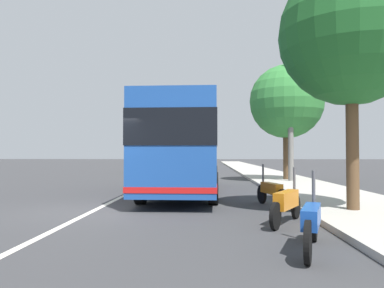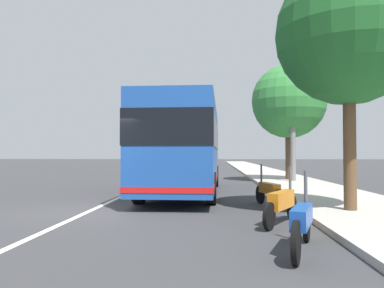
{
  "view_description": "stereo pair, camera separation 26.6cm",
  "coord_description": "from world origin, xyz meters",
  "views": [
    {
      "loc": [
        -10.25,
        -3.14,
        1.55
      ],
      "look_at": [
        5.05,
        -2.48,
        1.96
      ],
      "focal_mm": 35.48,
      "sensor_mm": 36.0,
      "label": 1
    },
    {
      "loc": [
        -10.23,
        -3.4,
        1.55
      ],
      "look_at": [
        5.05,
        -2.48,
        1.96
      ],
      "focal_mm": 35.48,
      "sensor_mm": 36.0,
      "label": 2
    }
  ],
  "objects": [
    {
      "name": "car_side_street",
      "position": [
        21.77,
        2.24,
        0.75
      ],
      "size": [
        3.95,
        1.97,
        1.58
      ],
      "rotation": [
        0.0,
        0.0,
        3.17
      ],
      "color": "#2D7238",
      "rests_on": "ground"
    },
    {
      "name": "car_oncoming",
      "position": [
        30.25,
        -2.06,
        0.67
      ],
      "size": [
        3.99,
        1.98,
        1.39
      ],
      "rotation": [
        0.0,
        0.0,
        -0.04
      ],
      "color": "navy",
      "rests_on": "ground"
    },
    {
      "name": "motorcycle_angled",
      "position": [
        1.08,
        -5.0,
        0.45
      ],
      "size": [
        2.0,
        0.59,
        1.24
      ],
      "rotation": [
        0.0,
        0.0,
        0.25
      ],
      "color": "black",
      "rests_on": "ground"
    },
    {
      "name": "motorcycle_mid_row",
      "position": [
        -4.1,
        -4.78,
        0.46
      ],
      "size": [
        2.08,
        0.77,
        1.26
      ],
      "rotation": [
        0.0,
        0.0,
        -0.33
      ],
      "color": "black",
      "rests_on": "ground"
    },
    {
      "name": "utility_pole",
      "position": [
        10.2,
        -7.55,
        3.59
      ],
      "size": [
        0.29,
        0.29,
        7.19
      ],
      "primitive_type": "cylinder",
      "color": "slate",
      "rests_on": "ground"
    },
    {
      "name": "ground_plane",
      "position": [
        0.0,
        0.0,
        0.0
      ],
      "size": [
        220.0,
        220.0,
        0.0
      ],
      "primitive_type": "plane",
      "color": "#38383A"
    },
    {
      "name": "lane_divider_line",
      "position": [
        10.0,
        0.0,
        0.0
      ],
      "size": [
        110.0,
        0.16,
        0.01
      ],
      "primitive_type": "cube",
      "color": "silver",
      "rests_on": "ground"
    },
    {
      "name": "sidewalk_curb",
      "position": [
        10.0,
        -7.37,
        0.07
      ],
      "size": [
        110.0,
        3.6,
        0.14
      ],
      "primitive_type": "cube",
      "color": "#B2ADA3",
      "rests_on": "ground"
    },
    {
      "name": "motorcycle_far_end",
      "position": [
        -1.72,
        -4.87,
        0.46
      ],
      "size": [
        1.96,
        1.07,
        1.24
      ],
      "rotation": [
        0.0,
        0.0,
        -0.48
      ],
      "color": "black",
      "rests_on": "ground"
    },
    {
      "name": "coach_bus",
      "position": [
        4.69,
        -2.23,
        1.89
      ],
      "size": [
        10.15,
        2.69,
        3.36
      ],
      "rotation": [
        0.0,
        0.0,
        -0.02
      ],
      "color": "#1E4C9E",
      "rests_on": "ground"
    },
    {
      "name": "car_behind_bus",
      "position": [
        47.19,
        -2.41,
        0.68
      ],
      "size": [
        4.23,
        1.99,
        1.45
      ],
      "rotation": [
        0.0,
        0.0,
        -0.06
      ],
      "color": "#2D7238",
      "rests_on": "ground"
    },
    {
      "name": "roadside_tree_mid_block",
      "position": [
        11.42,
        -7.59,
        4.52
      ],
      "size": [
        4.17,
        4.17,
        6.63
      ],
      "color": "brown",
      "rests_on": "ground"
    },
    {
      "name": "roadside_tree_near_camera",
      "position": [
        -0.4,
        -6.82,
        4.64
      ],
      "size": [
        3.7,
        3.7,
        6.5
      ],
      "color": "brown",
      "rests_on": "ground"
    }
  ]
}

